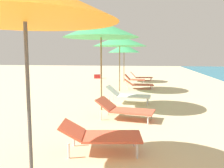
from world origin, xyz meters
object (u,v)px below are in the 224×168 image
object	(u,v)px
lounger_second_shoreside	(100,135)
cooler_box	(98,76)
umbrella_farthest	(124,48)
lounger_farthest_shoreside	(141,77)
umbrella_third	(101,30)
umbrella_fourth	(120,41)
lounger_farthest_inland	(134,79)
lounger_third_shoreside	(127,95)
lounger_third_inland	(124,109)
lounger_fourth_shoreside	(138,84)

from	to	relation	value
lounger_second_shoreside	cooler_box	world-z (taller)	lounger_second_shoreside
umbrella_farthest	lounger_farthest_shoreside	xyz separation A→B (m)	(1.07, 1.09, -1.93)
umbrella_third	cooler_box	bearing A→B (deg)	102.61
umbrella_fourth	lounger_second_shoreside	bearing A→B (deg)	-86.01
lounger_farthest_inland	cooler_box	xyz separation A→B (m)	(-2.95, 3.26, -0.14)
lounger_second_shoreside	umbrella_fourth	xyz separation A→B (m)	(-0.51, 7.37, 2.11)
lounger_third_shoreside	lounger_third_inland	distance (m)	2.15
lounger_third_inland	lounger_farthest_inland	distance (m)	7.98
lounger_second_shoreside	lounger_farthest_inland	world-z (taller)	lounger_farthest_inland
cooler_box	lounger_third_shoreside	bearing A→B (deg)	-71.55
umbrella_third	umbrella_farthest	distance (m)	8.06
lounger_fourth_shoreside	cooler_box	bearing A→B (deg)	115.96
lounger_third_shoreside	cooler_box	size ratio (longest dim) A/B	2.60
lounger_fourth_shoreside	lounger_farthest_shoreside	distance (m)	4.11
lounger_farthest_shoreside	lounger_farthest_inland	world-z (taller)	lounger_farthest_shoreside
lounger_second_shoreside	lounger_fourth_shoreside	distance (m)	8.33
umbrella_fourth	lounger_farthest_inland	distance (m)	3.61
lounger_farthest_shoreside	cooler_box	distance (m)	3.46
umbrella_fourth	lounger_fourth_shoreside	size ratio (longest dim) A/B	1.74
umbrella_fourth	lounger_farthest_shoreside	bearing A→B (deg)	79.99
lounger_third_shoreside	lounger_third_inland	size ratio (longest dim) A/B	0.99
lounger_farthest_shoreside	lounger_fourth_shoreside	bearing A→B (deg)	-97.02
lounger_third_shoreside	lounger_second_shoreside	bearing A→B (deg)	-88.59
umbrella_third	lounger_third_inland	distance (m)	2.61
umbrella_fourth	lounger_fourth_shoreside	distance (m)	2.54
umbrella_third	lounger_farthest_shoreside	size ratio (longest dim) A/B	1.79
lounger_third_inland	umbrella_farthest	bearing A→B (deg)	105.41
umbrella_third	lounger_fourth_shoreside	size ratio (longest dim) A/B	1.80
umbrella_farthest	cooler_box	xyz separation A→B (m)	(-2.22, 2.16, -2.01)
lounger_second_shoreside	lounger_third_inland	size ratio (longest dim) A/B	0.93
lounger_farthest_shoreside	lounger_second_shoreside	bearing A→B (deg)	-98.62
umbrella_farthest	lounger_third_inland	bearing A→B (deg)	-84.27
lounger_second_shoreside	lounger_farthest_inland	bearing A→B (deg)	81.30
lounger_third_shoreside	lounger_farthest_shoreside	bearing A→B (deg)	91.16
lounger_fourth_shoreside	umbrella_third	bearing A→B (deg)	-107.48
umbrella_third	lounger_farthest_inland	world-z (taller)	umbrella_third
lounger_second_shoreside	umbrella_farthest	xyz separation A→B (m)	(-0.69, 11.35, 1.88)
lounger_second_shoreside	lounger_farthest_shoreside	size ratio (longest dim) A/B	0.96
umbrella_third	lounger_farthest_inland	xyz separation A→B (m)	(0.67, 6.96, -2.22)
umbrella_fourth	cooler_box	world-z (taller)	umbrella_fourth
lounger_second_shoreside	lounger_third_inland	bearing A→B (deg)	76.08
lounger_farthest_shoreside	cooler_box	xyz separation A→B (m)	(-3.29, 1.08, -0.08)
umbrella_fourth	lounger_farthest_inland	bearing A→B (deg)	79.04
lounger_second_shoreside	lounger_third_shoreside	size ratio (longest dim) A/B	0.94
umbrella_third	lounger_fourth_shoreside	world-z (taller)	umbrella_third
cooler_box	lounger_second_shoreside	bearing A→B (deg)	-77.85
umbrella_third	cooler_box	world-z (taller)	umbrella_third
cooler_box	umbrella_third	bearing A→B (deg)	-77.39
umbrella_farthest	cooler_box	distance (m)	3.69
lounger_third_inland	lounger_farthest_inland	xyz separation A→B (m)	(-0.17, 7.98, 0.04)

